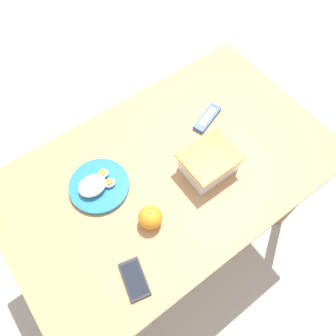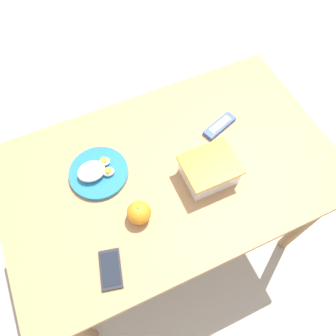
{
  "view_description": "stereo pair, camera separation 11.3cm",
  "coord_description": "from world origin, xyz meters",
  "px_view_note": "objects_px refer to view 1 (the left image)",
  "views": [
    {
      "loc": [
        0.33,
        0.44,
        1.78
      ],
      "look_at": [
        0.01,
        0.01,
        0.78
      ],
      "focal_mm": 35.0,
      "sensor_mm": 36.0,
      "label": 1
    },
    {
      "loc": [
        0.23,
        0.5,
        1.78
      ],
      "look_at": [
        0.01,
        0.01,
        0.78
      ],
      "focal_mm": 35.0,
      "sensor_mm": 36.0,
      "label": 2
    }
  ],
  "objects_px": {
    "orange_fruit": "(150,217)",
    "cell_phone": "(135,279)",
    "food_container": "(209,164)",
    "candy_bar": "(207,118)",
    "rice_plate": "(98,185)"
  },
  "relations": [
    {
      "from": "rice_plate",
      "to": "candy_bar",
      "type": "xyz_separation_m",
      "value": [
        -0.49,
        -0.0,
        -0.01
      ]
    },
    {
      "from": "food_container",
      "to": "orange_fruit",
      "type": "bearing_deg",
      "value": 8.27
    },
    {
      "from": "orange_fruit",
      "to": "cell_phone",
      "type": "relative_size",
      "value": 0.59
    },
    {
      "from": "orange_fruit",
      "to": "cell_phone",
      "type": "distance_m",
      "value": 0.19
    },
    {
      "from": "candy_bar",
      "to": "orange_fruit",
      "type": "bearing_deg",
      "value": 26.87
    },
    {
      "from": "cell_phone",
      "to": "candy_bar",
      "type": "bearing_deg",
      "value": -149.38
    },
    {
      "from": "rice_plate",
      "to": "candy_bar",
      "type": "relative_size",
      "value": 1.41
    },
    {
      "from": "candy_bar",
      "to": "cell_phone",
      "type": "height_order",
      "value": "candy_bar"
    },
    {
      "from": "orange_fruit",
      "to": "rice_plate",
      "type": "distance_m",
      "value": 0.22
    },
    {
      "from": "rice_plate",
      "to": "food_container",
      "type": "bearing_deg",
      "value": 154.37
    },
    {
      "from": "cell_phone",
      "to": "rice_plate",
      "type": "bearing_deg",
      "value": -101.98
    },
    {
      "from": "food_container",
      "to": "cell_phone",
      "type": "relative_size",
      "value": 1.38
    },
    {
      "from": "food_container",
      "to": "candy_bar",
      "type": "distance_m",
      "value": 0.22
    },
    {
      "from": "food_container",
      "to": "candy_bar",
      "type": "bearing_deg",
      "value": -129.28
    },
    {
      "from": "rice_plate",
      "to": "orange_fruit",
      "type": "bearing_deg",
      "value": 109.82
    }
  ]
}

